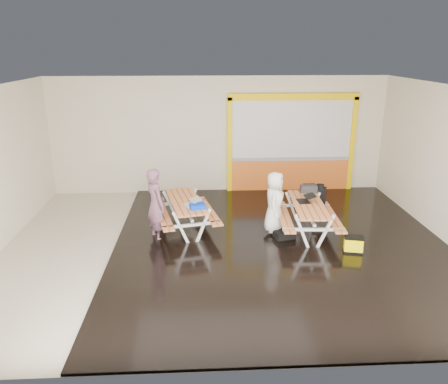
{
  "coord_description": "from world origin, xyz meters",
  "views": [
    {
      "loc": [
        -0.52,
        -8.97,
        4.3
      ],
      "look_at": [
        0.0,
        0.9,
        1.0
      ],
      "focal_mm": 35.08,
      "sensor_mm": 36.0,
      "label": 1
    }
  ],
  "objects": [
    {
      "name": "picnic_table_left",
      "position": [
        -0.93,
        0.92,
        0.61
      ],
      "size": [
        1.75,
        2.24,
        0.8
      ],
      "color": "#D87D43",
      "rests_on": "deck"
    },
    {
      "name": "fluke_bag",
      "position": [
        2.74,
        -0.51,
        0.22
      ],
      "size": [
        0.46,
        0.35,
        0.35
      ],
      "color": "black",
      "rests_on": "deck"
    },
    {
      "name": "dark_case",
      "position": [
        1.38,
        0.3,
        0.13
      ],
      "size": [
        0.52,
        0.43,
        0.17
      ],
      "primitive_type": "cube",
      "rotation": [
        0.0,
        0.0,
        0.25
      ],
      "color": "black",
      "rests_on": "deck"
    },
    {
      "name": "person_left",
      "position": [
        -1.59,
        0.54,
        0.84
      ],
      "size": [
        0.68,
        0.75,
        1.72
      ],
      "primitive_type": "imported",
      "rotation": [
        0.0,
        0.0,
        2.11
      ],
      "color": "#70495D",
      "rests_on": "deck"
    },
    {
      "name": "toolbox",
      "position": [
        2.16,
        1.35,
        0.9
      ],
      "size": [
        0.41,
        0.21,
        0.24
      ],
      "color": "black",
      "rests_on": "picnic_table_right"
    },
    {
      "name": "laptop_left",
      "position": [
        -0.76,
        0.56,
        0.85
      ],
      "size": [
        0.48,
        0.45,
        0.16
      ],
      "color": "silver",
      "rests_on": "picnic_table_left"
    },
    {
      "name": "blue_pouch",
      "position": [
        -0.63,
        0.36,
        0.85
      ],
      "size": [
        0.39,
        0.31,
        0.1
      ],
      "primitive_type": "cube",
      "rotation": [
        0.0,
        0.0,
        0.21
      ],
      "color": "#0333E2",
      "rests_on": "picnic_table_left"
    },
    {
      "name": "person_right",
      "position": [
        1.17,
        0.59,
        0.84
      ],
      "size": [
        0.62,
        0.8,
        1.44
      ],
      "primitive_type": "imported",
      "rotation": [
        0.0,
        0.0,
        1.31
      ],
      "color": "white",
      "rests_on": "deck"
    },
    {
      "name": "laptop_right",
      "position": [
        1.93,
        0.67,
        0.86
      ],
      "size": [
        0.43,
        0.39,
        0.17
      ],
      "color": "black",
      "rests_on": "picnic_table_right"
    },
    {
      "name": "backpack",
      "position": [
        2.46,
        1.39,
        0.73
      ],
      "size": [
        0.36,
        0.3,
        0.52
      ],
      "color": "black",
      "rests_on": "picnic_table_right"
    },
    {
      "name": "kiosk",
      "position": [
        2.2,
        3.93,
        1.44
      ],
      "size": [
        3.88,
        0.16,
        3.0
      ],
      "color": "orange",
      "rests_on": "room"
    },
    {
      "name": "room",
      "position": [
        0.0,
        0.0,
        1.75
      ],
      "size": [
        10.02,
        8.02,
        3.52
      ],
      "color": "beige",
      "rests_on": "ground"
    },
    {
      "name": "deck",
      "position": [
        1.25,
        0.0,
        0.03
      ],
      "size": [
        7.5,
        7.98,
        0.05
      ],
      "primitive_type": "cube",
      "color": "black",
      "rests_on": "room"
    },
    {
      "name": "picnic_table_right",
      "position": [
        1.96,
        0.53,
        0.62
      ],
      "size": [
        1.47,
        2.08,
        0.81
      ],
      "color": "#D87D43",
      "rests_on": "deck"
    }
  ]
}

